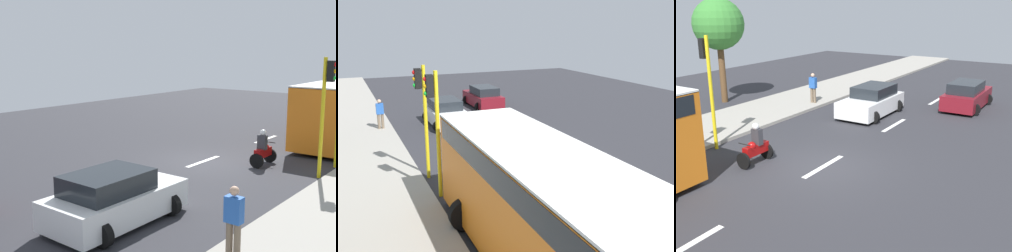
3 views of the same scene
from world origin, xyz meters
TOP-DOWN VIEW (x-y plane):
  - ground_plane at (0.00, 0.00)m, footprint 40.00×60.00m
  - lane_stripe_north at (0.00, -6.00)m, footprint 0.20×2.40m
  - lane_stripe_mid at (0.00, 0.00)m, footprint 0.20×2.40m
  - lane_stripe_south at (0.00, 6.00)m, footprint 0.20×2.40m
  - lane_stripe_far_south at (0.00, 12.00)m, footprint 0.20×2.40m
  - car_white at (1.85, -7.18)m, footprint 2.35×4.13m
  - motorcycle at (2.28, 1.04)m, footprint 0.60×1.30m
  - pedestrian_near_signal at (5.65, -7.24)m, footprint 0.40×0.24m
  - traffic_light_corner at (4.85, 0.72)m, footprint 0.49×0.24m

SIDE VIEW (x-z plane):
  - ground_plane at x=0.00m, z-range -0.10..0.00m
  - lane_stripe_north at x=0.00m, z-range 0.00..0.01m
  - lane_stripe_mid at x=0.00m, z-range 0.00..0.01m
  - lane_stripe_south at x=0.00m, z-range 0.00..0.01m
  - lane_stripe_far_south at x=0.00m, z-range 0.00..0.01m
  - motorcycle at x=2.28m, z-range -0.12..1.41m
  - car_white at x=1.85m, z-range -0.05..1.47m
  - pedestrian_near_signal at x=5.65m, z-range 0.21..1.90m
  - traffic_light_corner at x=4.85m, z-range 0.68..5.18m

